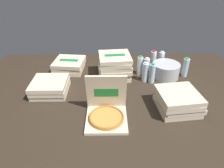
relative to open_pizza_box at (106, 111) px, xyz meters
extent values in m
cube|color=#2D2319|center=(0.08, 0.25, -0.09)|extent=(3.20, 2.40, 0.02)
cube|color=beige|center=(0.00, -0.04, -0.06)|extent=(0.36, 0.36, 0.03)
cylinder|color=#C6893D|center=(0.00, -0.04, -0.04)|extent=(0.32, 0.32, 0.02)
torus|color=#A96324|center=(0.00, -0.04, -0.03)|extent=(0.31, 0.31, 0.02)
cube|color=beige|center=(0.00, 0.11, 0.13)|extent=(0.36, 0.07, 0.36)
cube|color=#197A38|center=(0.00, 0.10, 0.13)|extent=(0.22, 0.02, 0.09)
cube|color=beige|center=(-0.50, 0.93, -0.05)|extent=(0.39, 0.39, 0.05)
cube|color=#197A38|center=(-0.50, 0.93, -0.03)|extent=(0.24, 0.08, 0.00)
cube|color=beige|center=(-0.49, 0.94, -0.01)|extent=(0.39, 0.39, 0.05)
cube|color=#197A38|center=(-0.49, 0.94, 0.02)|extent=(0.24, 0.08, 0.00)
cube|color=beige|center=(-0.48, 0.93, 0.04)|extent=(0.40, 0.40, 0.05)
cube|color=#197A38|center=(-0.48, 0.93, 0.06)|extent=(0.24, 0.09, 0.00)
cube|color=beige|center=(-0.60, 0.43, -0.05)|extent=(0.36, 0.36, 0.05)
cube|color=beige|center=(-0.60, 0.42, -0.01)|extent=(0.36, 0.36, 0.05)
cube|color=#197A38|center=(-0.60, 0.42, 0.02)|extent=(0.24, 0.07, 0.00)
cube|color=beige|center=(-0.61, 0.42, 0.04)|extent=(0.36, 0.36, 0.05)
cube|color=beige|center=(0.67, 0.12, -0.05)|extent=(0.40, 0.40, 0.05)
cube|color=beige|center=(0.69, 0.12, -0.01)|extent=(0.40, 0.40, 0.05)
cube|color=beige|center=(0.67, 0.11, 0.04)|extent=(0.40, 0.40, 0.05)
cube|color=beige|center=(0.67, 0.11, 0.09)|extent=(0.41, 0.41, 0.05)
cube|color=beige|center=(0.09, 0.77, -0.05)|extent=(0.39, 0.39, 0.05)
cube|color=#197A38|center=(0.09, 0.77, -0.03)|extent=(0.24, 0.09, 0.00)
cube|color=beige|center=(0.08, 0.77, -0.01)|extent=(0.39, 0.39, 0.05)
cube|color=beige|center=(0.10, 0.75, 0.04)|extent=(0.39, 0.39, 0.05)
cube|color=beige|center=(0.10, 0.76, 0.09)|extent=(0.39, 0.39, 0.05)
cube|color=#197A38|center=(0.10, 0.76, 0.11)|extent=(0.24, 0.08, 0.00)
cube|color=beige|center=(0.09, 0.76, 0.13)|extent=(0.38, 0.38, 0.05)
cube|color=beige|center=(0.09, 0.76, 0.18)|extent=(0.40, 0.40, 0.05)
cube|color=#197A38|center=(0.09, 0.76, 0.21)|extent=(0.24, 0.09, 0.00)
cylinder|color=#B7BABF|center=(0.71, 0.74, 0.01)|extent=(0.32, 0.32, 0.17)
cylinder|color=white|center=(0.60, 0.99, 0.04)|extent=(0.07, 0.07, 0.23)
cylinder|color=red|center=(0.60, 0.99, 0.16)|extent=(0.04, 0.04, 0.02)
cylinder|color=silver|center=(0.70, 0.96, 0.04)|extent=(0.07, 0.07, 0.23)
cylinder|color=white|center=(0.70, 0.96, 0.16)|extent=(0.04, 0.04, 0.02)
cylinder|color=silver|center=(0.95, 0.76, 0.04)|extent=(0.07, 0.07, 0.23)
cylinder|color=#239951|center=(0.95, 0.76, 0.16)|extent=(0.04, 0.04, 0.02)
cylinder|color=silver|center=(0.48, 0.77, 0.04)|extent=(0.07, 0.07, 0.23)
cylinder|color=white|center=(0.48, 0.77, 0.16)|extent=(0.04, 0.04, 0.02)
cylinder|color=silver|center=(0.52, 0.61, 0.04)|extent=(0.07, 0.07, 0.23)
cylinder|color=#239951|center=(0.52, 0.61, 0.16)|extent=(0.04, 0.04, 0.02)
cylinder|color=silver|center=(0.40, 0.82, 0.04)|extent=(0.07, 0.07, 0.23)
cylinder|color=#239951|center=(0.40, 0.82, 0.16)|extent=(0.04, 0.04, 0.02)
cylinder|color=silver|center=(0.44, 0.64, 0.04)|extent=(0.07, 0.07, 0.23)
cylinder|color=white|center=(0.44, 0.64, 0.16)|extent=(0.04, 0.04, 0.02)
camera|label=1|loc=(0.03, -1.40, 1.14)|focal=32.33mm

